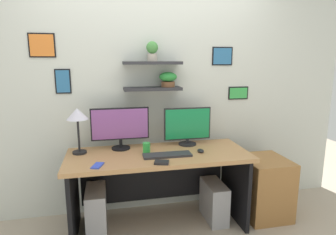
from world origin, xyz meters
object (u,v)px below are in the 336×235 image
object	(u,v)px
computer_mouse	(201,151)
scissors_tray	(162,162)
drawer_cabinet	(264,187)
pen_cup	(146,148)
cell_phone	(98,166)
desk	(158,172)
monitor_left	(120,126)
computer_tower_left	(96,212)
desk_lamp	(77,117)
computer_tower_right	(214,201)
monitor_right	(187,126)
keyboard	(167,155)

from	to	relation	value
computer_mouse	scissors_tray	distance (m)	0.47
scissors_tray	drawer_cabinet	size ratio (longest dim) A/B	0.19
computer_mouse	pen_cup	world-z (taller)	pen_cup
cell_phone	desk	bearing A→B (deg)	45.60
monitor_left	computer_mouse	distance (m)	0.81
computer_tower_left	pen_cup	bearing A→B (deg)	3.89
desk_lamp	computer_tower_left	world-z (taller)	desk_lamp
monitor_left	computer_mouse	world-z (taller)	monitor_left
desk	desk_lamp	world-z (taller)	desk_lamp
monitor_left	drawer_cabinet	distance (m)	1.61
cell_phone	drawer_cabinet	size ratio (longest dim) A/B	0.23
computer_tower_right	monitor_right	bearing A→B (deg)	137.64
keyboard	scissors_tray	distance (m)	0.20
monitor_right	scissors_tray	world-z (taller)	monitor_right
desk	keyboard	xyz separation A→B (m)	(0.06, -0.15, 0.22)
monitor_left	pen_cup	distance (m)	0.34
monitor_right	computer_tower_right	world-z (taller)	monitor_right
cell_phone	computer_tower_left	size ratio (longest dim) A/B	0.32
desk_lamp	computer_tower_right	distance (m)	1.58
drawer_cabinet	computer_tower_left	world-z (taller)	drawer_cabinet
keyboard	desk	bearing A→B (deg)	111.87
cell_phone	computer_tower_right	xyz separation A→B (m)	(1.12, 0.23, -0.56)
cell_phone	computer_tower_left	distance (m)	0.58
monitor_right	pen_cup	size ratio (longest dim) A/B	4.84
keyboard	computer_tower_left	world-z (taller)	keyboard
desk_lamp	pen_cup	size ratio (longest dim) A/B	4.28
computer_mouse	computer_tower_right	world-z (taller)	computer_mouse
keyboard	pen_cup	xyz separation A→B (m)	(-0.17, 0.13, 0.04)
monitor_right	drawer_cabinet	xyz separation A→B (m)	(0.77, -0.23, -0.64)
desk	cell_phone	distance (m)	0.65
monitor_right	cell_phone	distance (m)	1.01
monitor_left	monitor_right	size ratio (longest dim) A/B	1.15
desk	monitor_left	world-z (taller)	monitor_left
desk_lamp	computer_tower_right	size ratio (longest dim) A/B	1.07
desk_lamp	pen_cup	bearing A→B (deg)	-11.30
monitor_left	keyboard	bearing A→B (deg)	-38.13
monitor_left	computer_tower_right	size ratio (longest dim) A/B	1.40
computer_mouse	pen_cup	bearing A→B (deg)	170.30
monitor_left	computer_tower_right	distance (m)	1.22
monitor_left	cell_phone	xyz separation A→B (m)	(-0.21, -0.44, -0.22)
keyboard	computer_mouse	xyz separation A→B (m)	(0.33, 0.04, 0.01)
monitor_left	computer_tower_right	xyz separation A→B (m)	(0.91, -0.21, -0.78)
cell_phone	keyboard	bearing A→B (deg)	30.43
monitor_left	computer_mouse	xyz separation A→B (m)	(0.73, -0.27, -0.21)
monitor_left	pen_cup	world-z (taller)	monitor_left
cell_phone	computer_tower_right	world-z (taller)	cell_phone
desk	monitor_left	distance (m)	0.57
monitor_right	cell_phone	size ratio (longest dim) A/B	3.46
cell_phone	computer_tower_right	distance (m)	1.28
monitor_left	pen_cup	size ratio (longest dim) A/B	5.59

